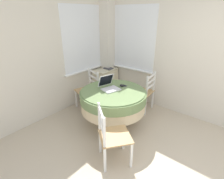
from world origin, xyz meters
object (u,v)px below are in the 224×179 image
laptop (109,86)px  computer_mouse (122,85)px  cell_phone (124,86)px  book_on_cabinet (108,68)px  dining_chair_near_right_window (144,92)px  dining_chair_camera_near (112,136)px  dining_chair_near_back_window (88,90)px  round_dining_table (113,99)px  corner_cabinet (106,82)px

laptop → computer_mouse: bearing=-27.4°
cell_phone → computer_mouse: bearing=166.4°
book_on_cabinet → cell_phone: bearing=-125.2°
computer_mouse → cell_phone: 0.07m
cell_phone → dining_chair_near_right_window: dining_chair_near_right_window is taller
laptop → dining_chair_camera_near: size_ratio=0.46×
dining_chair_near_back_window → dining_chair_camera_near: size_ratio=1.00×
laptop → dining_chair_near_back_window: bearing=77.5°
cell_phone → dining_chair_near_right_window: (0.58, -0.13, -0.30)m
cell_phone → dining_chair_near_back_window: bearing=98.0°
dining_chair_near_back_window → dining_chair_near_right_window: same height
round_dining_table → dining_chair_near_right_window: dining_chair_near_right_window is taller
round_dining_table → computer_mouse: computer_mouse is taller
dining_chair_camera_near → cell_phone: bearing=27.6°
cell_phone → dining_chair_near_right_window: bearing=-12.3°
corner_cabinet → computer_mouse: bearing=-124.1°
laptop → corner_cabinet: (0.93, 0.91, -0.43)m
round_dining_table → corner_cabinet: bearing=47.2°
cell_phone → book_on_cabinet: (0.71, 1.01, -0.02)m
computer_mouse → book_on_cabinet: computer_mouse is taller
dining_chair_near_back_window → corner_cabinet: dining_chair_near_back_window is taller
laptop → round_dining_table: bearing=-99.9°
round_dining_table → corner_cabinet: (0.95, 1.02, -0.21)m
round_dining_table → computer_mouse: size_ratio=13.54×
laptop → cell_phone: size_ratio=3.70×
computer_mouse → cell_phone: (0.06, -0.01, -0.02)m
book_on_cabinet → laptop: bearing=-138.9°
computer_mouse → laptop: bearing=152.6°
computer_mouse → book_on_cabinet: size_ratio=0.42×
round_dining_table → computer_mouse: (0.25, -0.01, 0.19)m
computer_mouse → dining_chair_near_right_window: size_ratio=0.10×
round_dining_table → cell_phone: size_ratio=10.97×
laptop → corner_cabinet: bearing=44.4°
dining_chair_near_back_window → book_on_cabinet: size_ratio=4.15×
laptop → book_on_cabinet: (1.00, 0.88, -0.06)m
dining_chair_near_back_window → book_on_cabinet: bearing=8.3°
book_on_cabinet → dining_chair_near_back_window: bearing=-171.7°
corner_cabinet → dining_chair_near_back_window: bearing=-168.3°
round_dining_table → dining_chair_camera_near: dining_chair_camera_near is taller
cell_phone → dining_chair_near_back_window: (-0.12, 0.89, -0.30)m
dining_chair_near_right_window → dining_chair_near_back_window: bearing=124.7°
dining_chair_camera_near → book_on_cabinet: size_ratio=4.15×
laptop → dining_chair_near_right_window: bearing=-16.7°
dining_chair_camera_near → computer_mouse: bearing=29.7°
computer_mouse → dining_chair_camera_near: dining_chair_camera_near is taller
dining_chair_camera_near → book_on_cabinet: 2.34m
round_dining_table → book_on_cabinet: (1.02, 0.99, 0.15)m
dining_chair_near_right_window → dining_chair_camera_near: (-1.60, -0.41, 0.00)m
laptop → corner_cabinet: laptop is taller
book_on_cabinet → round_dining_table: bearing=-136.0°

